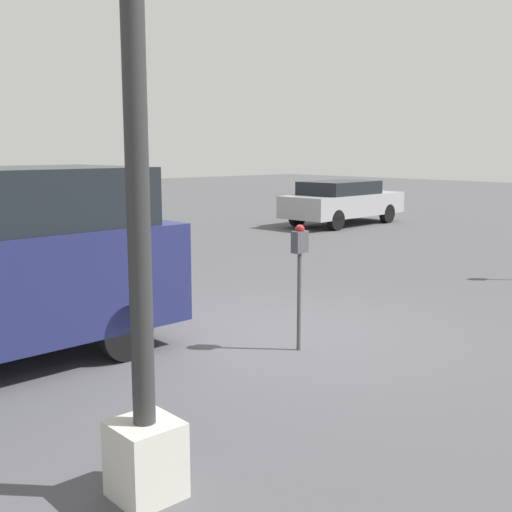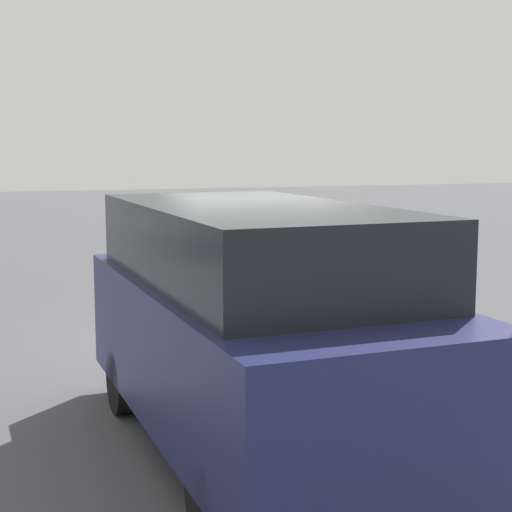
# 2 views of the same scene
# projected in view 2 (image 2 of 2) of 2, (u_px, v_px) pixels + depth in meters

# --- Properties ---
(ground_plane) EXTENTS (80.00, 80.00, 0.00)m
(ground_plane) POSITION_uv_depth(u_px,v_px,m) (264.00, 344.00, 10.81)
(ground_plane) COLOR #4C4C51
(parking_meter_near) EXTENTS (0.21, 0.12, 1.53)m
(parking_meter_near) POSITION_uv_depth(u_px,v_px,m) (314.00, 265.00, 10.52)
(parking_meter_near) COLOR #4C4C4C
(parking_meter_near) RESTS_ON ground
(parking_meter_far) EXTENTS (0.21, 0.12, 1.30)m
(parking_meter_far) POSITION_uv_depth(u_px,v_px,m) (195.00, 231.00, 16.39)
(parking_meter_far) COLOR #4C4C4C
(parking_meter_far) RESTS_ON ground
(parked_van) EXTENTS (4.86, 2.22, 2.21)m
(parked_van) POSITION_uv_depth(u_px,v_px,m) (256.00, 322.00, 6.86)
(parked_van) COLOR navy
(parked_van) RESTS_ON ground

